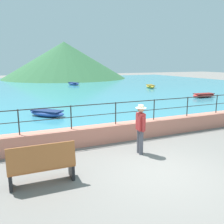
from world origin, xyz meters
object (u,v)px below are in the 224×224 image
(boat_0, at_px, (204,95))
(boat_6, at_px, (74,84))
(boat_4, at_px, (47,113))
(boat_7, at_px, (150,86))
(person_walking, at_px, (140,127))
(bench_main, at_px, (42,164))

(boat_0, distance_m, boat_6, 18.37)
(boat_4, distance_m, boat_6, 20.10)
(boat_6, height_order, boat_7, same)
(person_walking, distance_m, boat_4, 7.54)
(bench_main, height_order, boat_0, bench_main)
(boat_0, bearing_deg, person_walking, -142.31)
(boat_0, xyz_separation_m, boat_6, (-7.54, 16.75, 0.00))
(person_walking, xyz_separation_m, boat_6, (4.65, 26.17, -0.72))
(boat_0, relative_size, boat_7, 0.95)
(bench_main, distance_m, boat_4, 8.23)
(boat_4, bearing_deg, person_walking, -74.16)
(person_walking, bearing_deg, boat_4, 105.84)
(boat_6, xyz_separation_m, boat_7, (7.77, -7.62, 0.00))
(boat_0, distance_m, boat_4, 14.41)
(person_walking, height_order, boat_4, person_walking)
(boat_0, bearing_deg, bench_main, -146.66)
(bench_main, relative_size, person_walking, 0.98)
(boat_0, distance_m, boat_7, 9.13)
(boat_4, height_order, boat_7, same)
(bench_main, bearing_deg, boat_7, 50.73)
(boat_0, height_order, boat_4, same)
(boat_4, distance_m, boat_7, 18.38)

